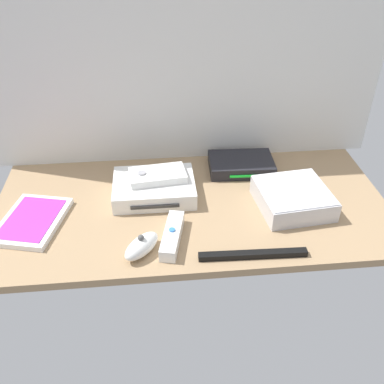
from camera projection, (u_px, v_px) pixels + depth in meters
The scene contains 10 objects.
ground_plane at pixel (192, 208), 112.29cm from camera, with size 100.00×48.00×2.00cm, color #9E7F5B.
back_wall at pixel (183, 49), 113.30cm from camera, with size 110.00×1.20×64.00cm, color silver.
game_console at pixel (154, 188), 114.10cm from camera, with size 21.02×16.53×4.40cm.
mini_computer at pixel (293, 198), 109.74cm from camera, with size 18.70×18.70×5.30cm.
game_case at pixel (32, 221), 105.22cm from camera, with size 17.78×21.72×1.56cm.
network_router at pixel (241, 164), 124.57cm from camera, with size 18.46×12.91×3.40cm.
remote_wand at pixel (172, 235), 99.68cm from camera, with size 6.72×15.23×3.40cm.
remote_nunchuk at pixel (142, 246), 96.02cm from camera, with size 9.83×10.47×5.10cm.
remote_classic_pad at pixel (157, 175), 113.11cm from camera, with size 15.19×9.53×2.40cm.
sensor_bar at pixel (253, 255), 95.71cm from camera, with size 24.00×1.80×1.40cm, color black.
Camera 1 is at (-8.77, -89.01, 67.03)cm, focal length 40.97 mm.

